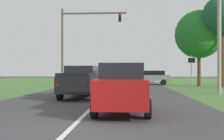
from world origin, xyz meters
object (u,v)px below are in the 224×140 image
Objects in this scene: utility_pole_right at (219,23)px; keep_moving_sign at (192,69)px; red_suv_near at (122,87)px; traffic_light at (78,35)px; crossing_suv_far at (152,77)px; extra_tree_1 at (222,16)px; oak_tree_right at (199,34)px; pickup_truck_lead at (83,81)px.

keep_moving_sign is at bearing 171.62° from utility_pole_right.
red_suv_near is 0.55× the size of traffic_light.
traffic_light is 0.89× the size of utility_pole_right.
utility_pole_right is at bearing 53.36° from red_suv_near.
traffic_light is 2.06× the size of crossing_suv_far.
oak_tree_right is at bearing 126.23° from extra_tree_1.
extra_tree_1 is at bearing -13.38° from traffic_light.
keep_moving_sign is 0.28× the size of utility_pole_right.
traffic_light is 10.26m from crossing_suv_far.
traffic_light reaches higher than crossing_suv_far.
oak_tree_right is 3.34m from extra_tree_1.
extra_tree_1 is (4.87, 8.29, 5.45)m from keep_moving_sign.
extra_tree_1 reaches higher than oak_tree_right.
utility_pole_right is at bearing 17.68° from pickup_truck_lead.
crossing_suv_far is 0.43× the size of utility_pole_right.
crossing_suv_far is 15.03m from utility_pole_right.
extra_tree_1 reaches higher than crossing_suv_far.
traffic_light is (-3.15, 15.20, 4.85)m from pickup_truck_lead.
traffic_light is at bearing 105.24° from red_suv_near.
keep_moving_sign is 13.84m from crossing_suv_far.
extra_tree_1 is at bearing 59.60° from keep_moving_sign.
traffic_light reaches higher than oak_tree_right.
extra_tree_1 is (1.75, -2.39, 1.56)m from oak_tree_right.
pickup_truck_lead reaches higher than crossing_suv_far.
extra_tree_1 is (15.42, -3.67, 1.36)m from traffic_light.
pickup_truck_lead is 8.11m from keep_moving_sign.
pickup_truck_lead is 0.68× the size of oak_tree_right.
pickup_truck_lead is 17.86m from crossing_suv_far.
crossing_suv_far is 10.63m from extra_tree_1.
crossing_suv_far is (5.66, 16.94, -0.12)m from pickup_truck_lead.
traffic_light is at bearing 131.43° from keep_moving_sign.
oak_tree_right is at bearing 52.90° from pickup_truck_lead.
utility_pole_right reaches higher than pickup_truck_lead.
pickup_truck_lead is 18.05m from oak_tree_right.
extra_tree_1 is (2.99, 8.57, 2.17)m from utility_pole_right.
red_suv_near is at bearing -66.39° from pickup_truck_lead.
traffic_light is 15.91m from extra_tree_1.
traffic_light is 16.47m from keep_moving_sign.
pickup_truck_lead is at bearing 113.61° from red_suv_near.
red_suv_near is 1.77× the size of keep_moving_sign.
keep_moving_sign is (10.56, -11.96, -4.09)m from traffic_light.
pickup_truck_lead is (-2.62, 6.00, -0.02)m from red_suv_near.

